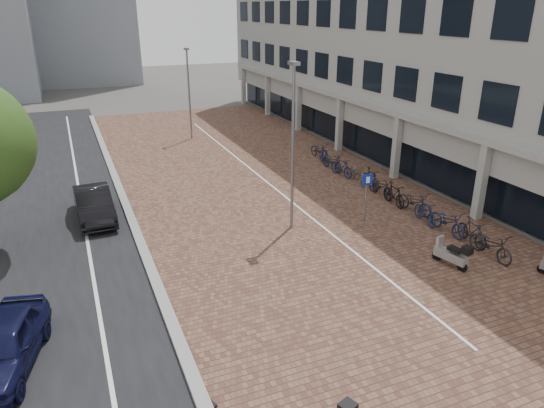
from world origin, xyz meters
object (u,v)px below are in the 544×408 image
(car_dark, at_px, (94,204))
(scooter_front, at_px, (451,253))
(parking_sign, at_px, (367,191))
(car_navy, at_px, (2,345))

(car_dark, xyz_separation_m, scooter_front, (11.28, -9.33, -0.18))
(car_dark, distance_m, parking_sign, 11.68)
(car_dark, xyz_separation_m, parking_sign, (10.60, -4.84, 0.74))
(car_dark, bearing_deg, car_navy, -109.39)
(car_dark, relative_size, scooter_front, 2.82)
(car_navy, distance_m, car_dark, 9.64)
(parking_sign, bearing_deg, car_dark, 162.56)
(scooter_front, bearing_deg, car_navy, 165.88)
(car_dark, bearing_deg, parking_sign, -26.48)
(car_navy, distance_m, parking_sign, 14.20)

